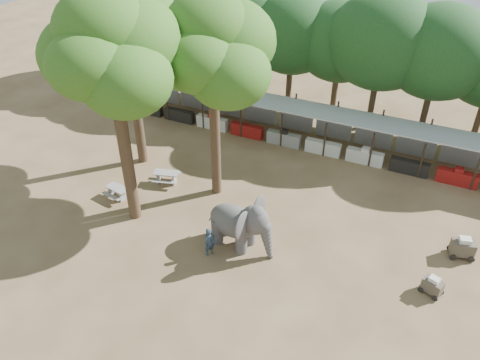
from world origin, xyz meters
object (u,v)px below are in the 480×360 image
at_px(handler, 210,242).
at_px(picnic_table_far, 166,176).
at_px(yard_tree_center, 110,52).
at_px(cart_front, 433,286).
at_px(cart_back, 463,247).
at_px(yard_tree_back, 212,49).
at_px(yard_tree_left, 126,35).
at_px(picnic_table_near, 118,191).
at_px(elephant, 241,223).

xyz_separation_m(handler, picnic_table_far, (-5.40, 4.43, -0.31)).
relative_size(yard_tree_center, picnic_table_far, 6.66).
relative_size(handler, cart_front, 1.40).
height_order(yard_tree_center, cart_back, yard_tree_center).
bearing_deg(cart_back, handler, -170.67).
height_order(picnic_table_far, cart_back, cart_back).
bearing_deg(yard_tree_back, picnic_table_far, -166.94).
height_order(yard_tree_left, cart_back, yard_tree_left).
bearing_deg(yard_tree_center, picnic_table_near, 156.15).
distance_m(yard_tree_left, picnic_table_near, 8.91).
bearing_deg(picnic_table_near, yard_tree_back, 43.82).
bearing_deg(handler, yard_tree_back, 52.71).
bearing_deg(yard_tree_back, handler, -65.41).
bearing_deg(handler, picnic_table_far, 78.77).
height_order(yard_tree_center, picnic_table_far, yard_tree_center).
xyz_separation_m(picnic_table_near, cart_back, (18.46, 3.29, 0.13)).
relative_size(yard_tree_left, cart_back, 8.12).
bearing_deg(yard_tree_left, cart_front, -12.32).
height_order(yard_tree_left, picnic_table_far, yard_tree_left).
xyz_separation_m(yard_tree_center, elephant, (6.44, 0.14, -7.79)).
relative_size(handler, picnic_table_near, 1.03).
xyz_separation_m(yard_tree_left, picnic_table_far, (2.95, -1.71, -7.71)).
xyz_separation_m(handler, cart_front, (10.30, 2.06, -0.33)).
bearing_deg(picnic_table_near, handler, -5.12).
bearing_deg(yard_tree_center, handler, -11.97).
distance_m(picnic_table_near, cart_back, 18.76).
distance_m(yard_tree_back, picnic_table_near, 9.94).
xyz_separation_m(yard_tree_center, picnic_table_near, (-1.79, 0.79, -8.76)).
relative_size(picnic_table_far, cart_back, 1.33).
bearing_deg(cart_back, yard_tree_back, 164.95).
bearing_deg(yard_tree_left, picnic_table_far, -30.06).
relative_size(picnic_table_near, cart_front, 1.36).
relative_size(yard_tree_center, yard_tree_back, 1.06).
xyz_separation_m(yard_tree_center, cart_front, (15.65, 0.93, -8.74)).
distance_m(handler, cart_front, 10.51).
bearing_deg(cart_front, yard_tree_back, -172.39).
bearing_deg(picnic_table_near, cart_back, 20.08).
distance_m(elephant, picnic_table_far, 7.27).
relative_size(yard_tree_back, picnic_table_near, 7.33).
distance_m(handler, picnic_table_far, 6.99).
relative_size(elephant, picnic_table_near, 2.43).
height_order(yard_tree_center, elephant, yard_tree_center).
relative_size(yard_tree_center, elephant, 3.20).
xyz_separation_m(yard_tree_left, handler, (8.35, -6.13, -7.40)).
bearing_deg(elephant, yard_tree_center, -171.76).
distance_m(yard_tree_back, cart_back, 15.83).
xyz_separation_m(yard_tree_back, picnic_table_far, (-3.05, -0.71, -8.06)).
bearing_deg(elephant, yard_tree_back, 138.67).
relative_size(yard_tree_center, cart_back, 8.88).
bearing_deg(picnic_table_near, yard_tree_center, -13.88).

